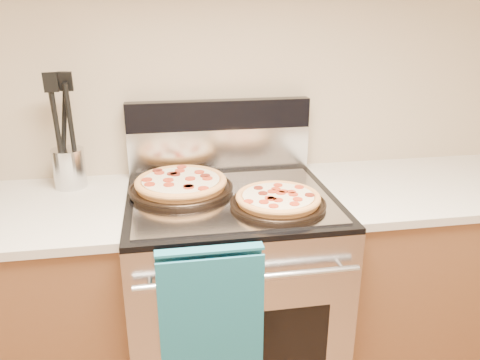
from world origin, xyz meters
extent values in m
plane|color=tan|center=(0.00, 2.00, 1.35)|extent=(4.00, 0.00, 4.00)
cube|color=#B7B7BC|center=(0.00, 1.65, 0.45)|extent=(0.76, 0.68, 0.90)
cube|color=black|center=(0.00, 1.65, 0.91)|extent=(0.76, 0.68, 0.02)
cube|color=silver|center=(0.00, 1.96, 1.01)|extent=(0.76, 0.06, 0.18)
cube|color=black|center=(0.00, 1.96, 1.16)|extent=(0.76, 0.06, 0.12)
cylinder|color=silver|center=(0.00, 1.27, 0.80)|extent=(0.70, 0.03, 0.03)
cube|color=gray|center=(0.00, 1.62, 0.92)|extent=(0.70, 0.55, 0.01)
cube|color=brown|center=(-0.88, 1.68, 0.44)|extent=(1.00, 0.62, 0.88)
cube|color=brown|center=(0.88, 1.68, 0.44)|extent=(1.00, 0.62, 0.88)
cube|color=beige|center=(0.88, 1.68, 0.90)|extent=(1.02, 0.64, 0.03)
cylinder|color=silver|center=(-0.60, 1.88, 0.99)|extent=(0.16, 0.16, 0.15)
camera|label=1|loc=(-0.24, 0.07, 1.57)|focal=35.00mm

